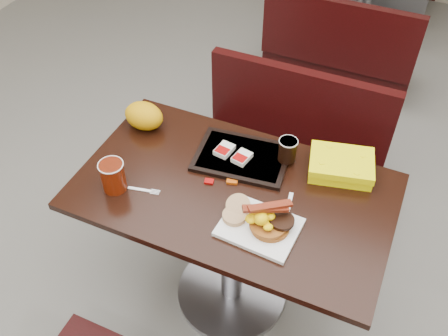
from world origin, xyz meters
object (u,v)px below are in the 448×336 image
at_px(pancake_stack, 270,225).
at_px(paper_bag, 144,116).
at_px(tray, 242,157).
at_px(coffee_cup_far, 287,150).
at_px(bench_far_s, 343,39).
at_px(bench_near_n, 285,149).
at_px(coffee_cup_near, 113,176).
at_px(hashbrown_sleeve_right, 242,157).
at_px(clamshell, 341,165).
at_px(fork, 139,189).
at_px(hashbrown_sleeve_left, 224,150).
at_px(knife, 288,211).
at_px(platter, 259,227).
at_px(table_near, 233,247).

xyz_separation_m(pancake_stack, paper_bag, (-0.69, 0.31, 0.03)).
relative_size(tray, coffee_cup_far, 3.80).
bearing_deg(bench_far_s, bench_near_n, -90.00).
bearing_deg(bench_far_s, coffee_cup_near, -101.29).
height_order(hashbrown_sleeve_right, clamshell, clamshell).
bearing_deg(fork, hashbrown_sleeve_left, 43.03).
relative_size(pancake_stack, clamshell, 0.57).
xyz_separation_m(coffee_cup_near, coffee_cup_far, (0.55, 0.40, 0.00)).
distance_m(coffee_cup_near, tray, 0.51).
height_order(knife, paper_bag, paper_bag).
bearing_deg(coffee_cup_far, knife, -69.81).
bearing_deg(fork, coffee_cup_far, 27.11).
xyz_separation_m(platter, pancake_stack, (0.04, 0.01, 0.02)).
relative_size(bench_near_n, fork, 7.96).
distance_m(table_near, fork, 0.52).
bearing_deg(hashbrown_sleeve_left, table_near, -46.64).
bearing_deg(bench_far_s, platter, -85.58).
relative_size(platter, hashbrown_sleeve_right, 3.46).
height_order(bench_near_n, pancake_stack, pancake_stack).
bearing_deg(bench_far_s, hashbrown_sleeve_right, -90.89).
bearing_deg(hashbrown_sleeve_left, fork, -116.74).
distance_m(pancake_stack, coffee_cup_far, 0.36).
distance_m(platter, clamshell, 0.44).
height_order(tray, clamshell, clamshell).
height_order(bench_near_n, paper_bag, paper_bag).
distance_m(table_near, knife, 0.44).
distance_m(tray, hashbrown_sleeve_right, 0.03).
xyz_separation_m(bench_near_n, clamshell, (0.34, -0.45, 0.42)).
height_order(table_near, tray, tray).
relative_size(coffee_cup_near, fork, 1.00).
xyz_separation_m(bench_near_n, bench_far_s, (0.00, 1.20, 0.00)).
bearing_deg(pancake_stack, fork, -177.83).
height_order(table_near, bench_near_n, table_near).
bearing_deg(pancake_stack, bench_near_n, 103.12).
height_order(bench_far_s, platter, platter).
height_order(platter, hashbrown_sleeve_right, hashbrown_sleeve_right).
distance_m(bench_far_s, hashbrown_sleeve_left, 1.80).
height_order(coffee_cup_near, hashbrown_sleeve_right, coffee_cup_near).
bearing_deg(bench_near_n, knife, -72.82).
bearing_deg(pancake_stack, paper_bag, 155.59).
xyz_separation_m(table_near, coffee_cup_near, (-0.41, -0.18, 0.44)).
height_order(platter, clamshell, clamshell).
xyz_separation_m(pancake_stack, fork, (-0.52, -0.02, -0.03)).
bearing_deg(table_near, hashbrown_sleeve_left, 124.71).
bearing_deg(table_near, fork, -155.36).
xyz_separation_m(fork, tray, (0.29, 0.31, 0.01)).
relative_size(bench_near_n, paper_bag, 5.85).
height_order(bench_near_n, coffee_cup_far, coffee_cup_far).
distance_m(platter, pancake_stack, 0.04).
xyz_separation_m(platter, tray, (-0.19, 0.30, 0.00)).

